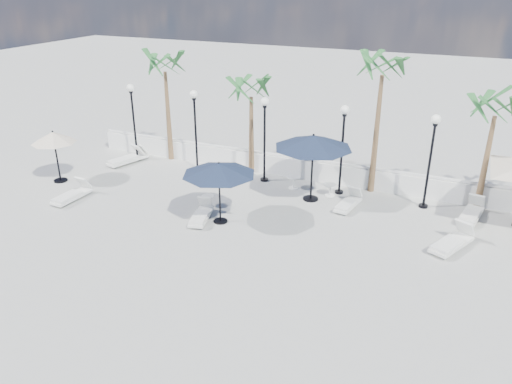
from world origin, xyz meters
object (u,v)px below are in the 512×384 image
at_px(lounger_6, 471,213).
at_px(parasol_navy_left, 219,169).
at_px(lounger_0, 126,159).
at_px(lounger_2, 72,195).
at_px(lounger_4, 452,242).
at_px(lounger_3, 201,215).
at_px(parasol_cream_small, 54,138).
at_px(parasol_navy_mid, 313,142).
at_px(lounger_1, 130,158).
at_px(lounger_5, 348,203).

distance_m(lounger_6, parasol_navy_left, 9.84).
height_order(lounger_0, lounger_2, lounger_0).
bearing_deg(lounger_4, lounger_2, -147.22).
xyz_separation_m(lounger_4, lounger_6, (0.52, 2.70, -0.01)).
relative_size(lounger_3, lounger_4, 0.89).
xyz_separation_m(lounger_2, lounger_3, (5.86, 0.54, -0.01)).
relative_size(lounger_0, parasol_cream_small, 0.86).
bearing_deg(lounger_0, lounger_3, -14.00).
xyz_separation_m(lounger_4, parasol_cream_small, (-16.78, -0.74, 1.79)).
relative_size(lounger_6, parasol_navy_mid, 0.62).
bearing_deg(parasol_navy_mid, lounger_6, 7.14).
xyz_separation_m(lounger_1, parasol_navy_mid, (9.69, -0.67, 2.28)).
height_order(lounger_3, parasol_navy_left, parasol_navy_left).
distance_m(lounger_2, lounger_4, 14.97).
bearing_deg(lounger_3, lounger_2, 170.60).
bearing_deg(lounger_3, lounger_4, -4.67).
bearing_deg(lounger_1, lounger_2, -63.66).
distance_m(lounger_4, lounger_6, 2.75).
height_order(lounger_2, parasol_cream_small, parasol_cream_small).
relative_size(lounger_0, lounger_3, 1.10).
bearing_deg(lounger_6, lounger_4, -90.73).
xyz_separation_m(lounger_2, parasol_navy_left, (6.61, 0.70, 1.91)).
bearing_deg(lounger_3, parasol_navy_left, -2.56).
height_order(lounger_1, parasol_navy_left, parasol_navy_left).
height_order(lounger_5, parasol_cream_small, parasol_cream_small).
bearing_deg(parasol_cream_small, lounger_0, 66.82).
distance_m(lounger_2, parasol_cream_small, 3.00).
relative_size(lounger_2, lounger_6, 0.96).
height_order(lounger_2, lounger_5, lounger_2).
height_order(lounger_0, parasol_navy_mid, parasol_navy_mid).
distance_m(parasol_navy_left, parasol_cream_small, 8.59).
bearing_deg(lounger_2, lounger_5, 21.89).
bearing_deg(lounger_5, lounger_0, -174.21).
relative_size(lounger_2, parasol_navy_left, 0.69).
distance_m(lounger_3, parasol_cream_small, 8.07).
distance_m(lounger_3, lounger_6, 10.40).
height_order(lounger_1, lounger_5, lounger_1).
xyz_separation_m(lounger_2, lounger_6, (15.34, 4.83, 0.00)).
bearing_deg(parasol_cream_small, lounger_5, 11.12).
xyz_separation_m(lounger_0, parasol_cream_small, (-1.32, -3.09, 1.80)).
bearing_deg(parasol_navy_left, lounger_3, -167.88).
bearing_deg(lounger_2, lounger_6, 19.51).
bearing_deg(lounger_1, parasol_cream_small, -93.11).
bearing_deg(parasol_navy_mid, lounger_2, -156.07).
bearing_deg(lounger_1, lounger_4, 9.84).
distance_m(lounger_3, parasol_navy_mid, 5.31).
bearing_deg(lounger_6, lounger_2, -152.44).
bearing_deg(lounger_0, lounger_4, 8.53).
bearing_deg(lounger_5, lounger_3, -136.90).
bearing_deg(parasol_navy_left, lounger_0, 152.49).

